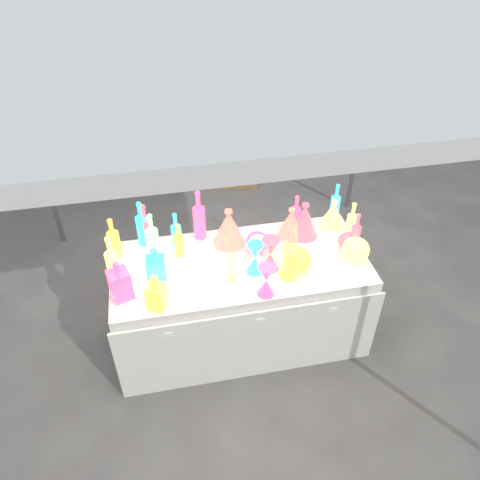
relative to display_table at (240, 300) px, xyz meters
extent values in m
plane|color=#64615C|center=(0.00, 0.01, -0.37)|extent=(80.00, 80.00, 0.00)
cylinder|color=gray|center=(-1.50, 1.51, 0.83)|extent=(0.04, 0.04, 2.40)
cylinder|color=gray|center=(1.50, 1.51, 0.83)|extent=(0.04, 0.04, 2.40)
cube|color=white|center=(0.00, 0.01, 2.06)|extent=(3.15, 3.15, 0.06)
cylinder|color=gray|center=(0.00, 1.48, 0.63)|extent=(3.00, 0.04, 0.04)
cube|color=silver|center=(0.00, 0.01, 0.00)|extent=(1.80, 0.80, 0.75)
cube|color=silver|center=(0.00, -0.41, -0.04)|extent=(1.84, 0.02, 0.68)
cube|color=white|center=(-0.55, -0.42, 0.23)|extent=(0.06, 0.00, 0.03)
cube|color=white|center=(0.05, -0.42, 0.23)|extent=(0.06, 0.00, 0.03)
cube|color=white|center=(0.55, -0.42, 0.23)|extent=(0.06, 0.00, 0.03)
cube|color=olive|center=(-0.86, 2.74, -0.18)|extent=(0.55, 0.41, 0.38)
cube|color=olive|center=(0.35, 2.32, -0.35)|extent=(0.71, 0.58, 0.05)
camera|label=1|loc=(-0.48, -2.40, 2.57)|focal=35.00mm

